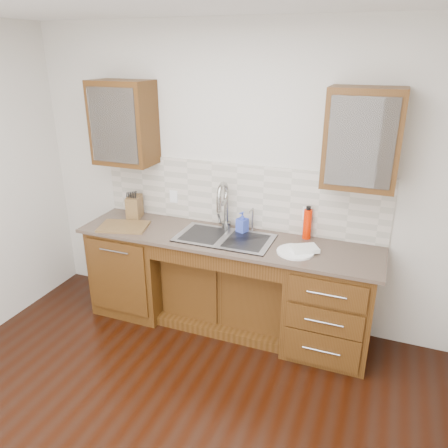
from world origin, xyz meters
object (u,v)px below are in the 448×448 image
at_px(water_bottle, 307,224).
at_px(cutting_board, 124,226).
at_px(soap_bottle, 242,222).
at_px(knife_block, 134,207).
at_px(plate, 295,252).

bearing_deg(water_bottle, cutting_board, -167.33).
distance_m(soap_bottle, water_bottle, 0.57).
height_order(soap_bottle, knife_block, knife_block).
xyz_separation_m(water_bottle, cutting_board, (-1.63, -0.37, -0.12)).
relative_size(plate, knife_block, 1.39).
distance_m(water_bottle, knife_block, 1.67).
relative_size(soap_bottle, water_bottle, 0.73).
bearing_deg(knife_block, soap_bottle, -13.67).
relative_size(knife_block, cutting_board, 0.50).
bearing_deg(water_bottle, knife_block, -176.44).
relative_size(water_bottle, knife_block, 1.21).
xyz_separation_m(soap_bottle, water_bottle, (0.57, 0.08, 0.04)).
bearing_deg(plate, knife_block, 172.27).
xyz_separation_m(water_bottle, knife_block, (-1.67, -0.10, -0.02)).
distance_m(soap_bottle, cutting_board, 1.11).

